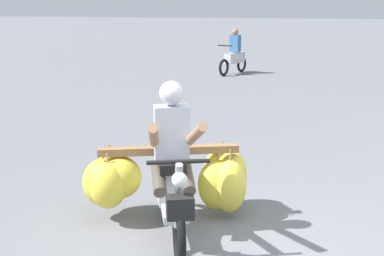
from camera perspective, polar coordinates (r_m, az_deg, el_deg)
The scene contains 2 objects.
motorbike_main_loaded at distance 6.03m, azimuth -2.40°, elevation -4.98°, with size 1.86×1.99×1.58m.
motorbike_distant_ahead_left at distance 17.84m, azimuth 4.30°, elevation 7.30°, with size 0.79×1.52×1.40m.
Camera 1 is at (0.42, -4.64, 2.37)m, focal length 52.75 mm.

